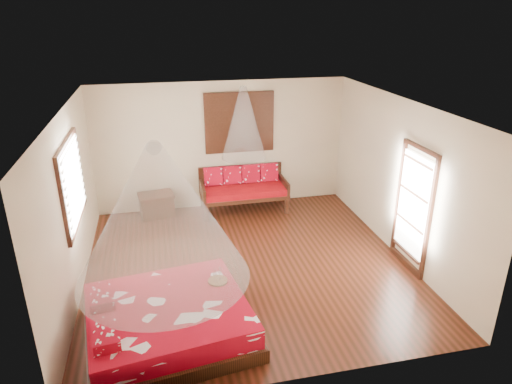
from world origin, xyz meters
TOP-DOWN VIEW (x-y plane):
  - room at (0.00, 0.00)m, footprint 5.54×5.54m
  - bed at (-1.45, -1.60)m, footprint 2.43×2.25m
  - daybed at (0.39, 2.39)m, footprint 1.89×0.84m
  - storage_chest at (-1.50, 2.45)m, footprint 0.80×0.63m
  - shutter_panel at (0.39, 2.72)m, footprint 1.52×0.06m
  - window_left at (-2.71, 0.20)m, footprint 0.10×1.74m
  - glazed_door at (2.72, -0.60)m, footprint 0.08×1.02m
  - wine_tray at (-0.69, -1.18)m, footprint 0.29×0.29m
  - mosquito_net_main at (-1.43, -1.60)m, footprint 2.22×2.22m
  - mosquito_net_daybed at (0.39, 2.25)m, footprint 0.94×0.94m

SIDE VIEW (x-z plane):
  - bed at x=-1.45m, z-range -0.07..0.57m
  - storage_chest at x=-1.50m, z-range 0.00..0.50m
  - daybed at x=0.39m, z-range 0.04..1.01m
  - wine_tray at x=-0.69m, z-range 0.45..0.68m
  - glazed_door at x=2.72m, z-range -0.01..2.15m
  - room at x=0.00m, z-range -0.02..2.82m
  - window_left at x=-2.71m, z-range 1.03..2.37m
  - mosquito_net_main at x=-1.43m, z-range 0.95..2.75m
  - shutter_panel at x=0.39m, z-range 1.24..2.56m
  - mosquito_net_daybed at x=0.39m, z-range 1.25..2.75m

